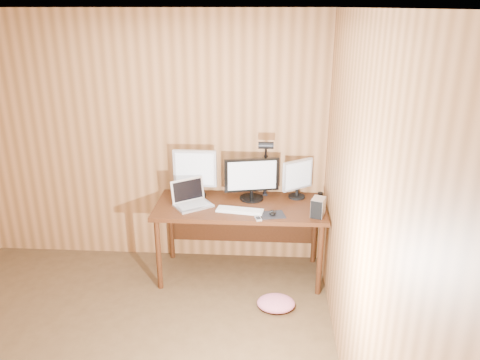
# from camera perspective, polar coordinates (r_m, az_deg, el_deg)

# --- Properties ---
(room_shell) EXTENTS (4.00, 4.00, 4.00)m
(room_shell) POSITION_cam_1_polar(r_m,az_deg,el_deg) (2.96, -20.40, -6.09)
(room_shell) COLOR #4A331C
(room_shell) RESTS_ON ground
(desk) EXTENTS (1.60, 0.70, 0.75)m
(desk) POSITION_cam_1_polar(r_m,az_deg,el_deg) (4.53, 0.10, -4.11)
(desk) COLOR #3A1B0C
(desk) RESTS_ON floor
(monitor_center) EXTENTS (0.52, 0.23, 0.41)m
(monitor_center) POSITION_cam_1_polar(r_m,az_deg,el_deg) (4.47, 1.44, 0.19)
(monitor_center) COLOR black
(monitor_center) RESTS_ON desk
(monitor_left) EXTENTS (0.42, 0.20, 0.47)m
(monitor_left) POSITION_cam_1_polar(r_m,az_deg,el_deg) (4.54, -5.50, 1.00)
(monitor_left) COLOR black
(monitor_left) RESTS_ON desk
(monitor_right) EXTENTS (0.29, 0.22, 0.38)m
(monitor_right) POSITION_cam_1_polar(r_m,az_deg,el_deg) (4.54, 7.03, 0.25)
(monitor_right) COLOR black
(monitor_right) RESTS_ON desk
(laptop) EXTENTS (0.42, 0.40, 0.24)m
(laptop) POSITION_cam_1_polar(r_m,az_deg,el_deg) (4.42, -6.01, -2.32)
(laptop) COLOR silver
(laptop) RESTS_ON desk
(keyboard) EXTENTS (0.44, 0.19, 0.02)m
(keyboard) POSITION_cam_1_polar(r_m,az_deg,el_deg) (4.28, -0.02, -3.71)
(keyboard) COLOR white
(keyboard) RESTS_ON desk
(mousepad) EXTENTS (0.25, 0.22, 0.00)m
(mousepad) POSITION_cam_1_polar(r_m,az_deg,el_deg) (4.22, 3.97, -4.25)
(mousepad) COLOR black
(mousepad) RESTS_ON desk
(mouse) EXTENTS (0.11, 0.12, 0.04)m
(mouse) POSITION_cam_1_polar(r_m,az_deg,el_deg) (4.21, 3.98, -4.00)
(mouse) COLOR black
(mouse) RESTS_ON mousepad
(hard_drive) EXTENTS (0.15, 0.18, 0.17)m
(hard_drive) POSITION_cam_1_polar(r_m,az_deg,el_deg) (4.21, 9.50, -3.29)
(hard_drive) COLOR silver
(hard_drive) RESTS_ON desk
(phone) EXTENTS (0.07, 0.11, 0.01)m
(phone) POSITION_cam_1_polar(r_m,az_deg,el_deg) (4.13, 2.22, -4.70)
(phone) COLOR silver
(phone) RESTS_ON desk
(speaker) EXTENTS (0.05, 0.05, 0.12)m
(speaker) POSITION_cam_1_polar(r_m,az_deg,el_deg) (4.47, 9.74, -2.22)
(speaker) COLOR black
(speaker) RESTS_ON desk
(desk_lamp) EXTENTS (0.14, 0.20, 0.62)m
(desk_lamp) POSITION_cam_1_polar(r_m,az_deg,el_deg) (4.45, 3.15, 2.42)
(desk_lamp) COLOR black
(desk_lamp) RESTS_ON desk
(fabric_pile) EXTENTS (0.37, 0.32, 0.11)m
(fabric_pile) POSITION_cam_1_polar(r_m,az_deg,el_deg) (4.27, 4.41, -14.76)
(fabric_pile) COLOR #C66076
(fabric_pile) RESTS_ON floor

